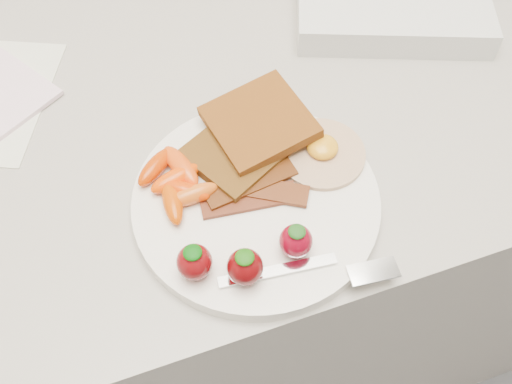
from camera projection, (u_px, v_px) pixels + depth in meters
name	position (u px, v px, depth m)	size (l,w,h in m)	color
counter	(227.00, 263.00, 1.09)	(2.00, 0.60, 0.90)	gray
plate	(256.00, 202.00, 0.62)	(0.27, 0.27, 0.02)	white
toast_lower	(235.00, 154.00, 0.64)	(0.09, 0.09, 0.01)	#301F09
toast_upper	(259.00, 122.00, 0.65)	(0.11, 0.11, 0.01)	#4C1A05
fried_egg	(322.00, 152.00, 0.64)	(0.13, 0.13, 0.02)	beige
bacon_strips	(253.00, 191.00, 0.62)	(0.12, 0.08, 0.01)	#4C1A09
baby_carrots	(177.00, 182.00, 0.62)	(0.09, 0.11, 0.02)	#E94100
strawberries	(243.00, 257.00, 0.55)	(0.14, 0.06, 0.04)	#65070A
fork	(321.00, 271.00, 0.57)	(0.18, 0.06, 0.00)	white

